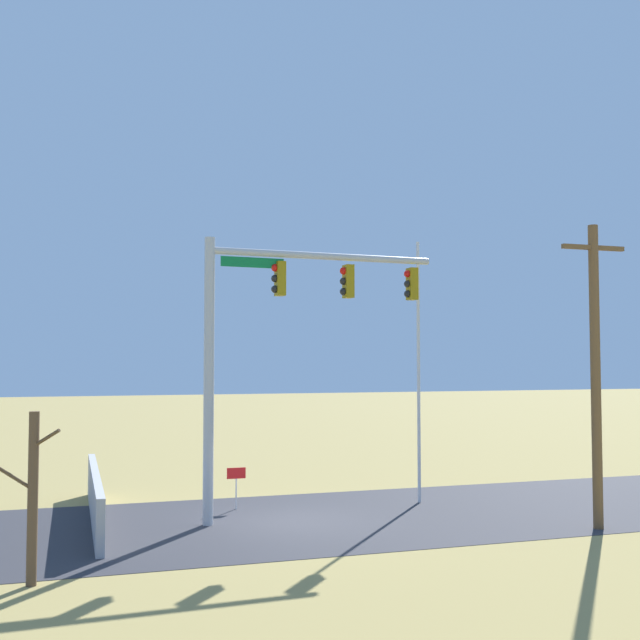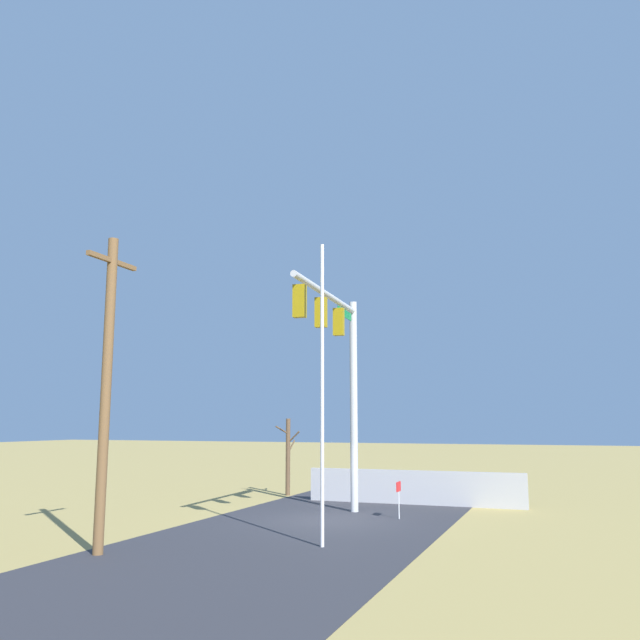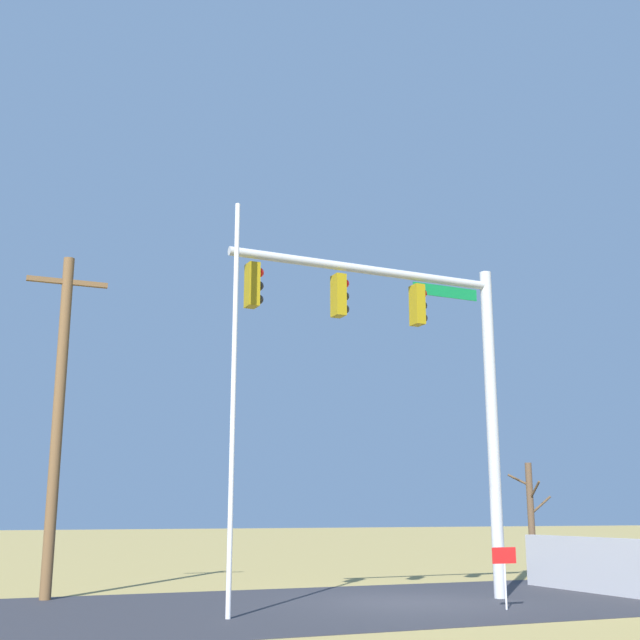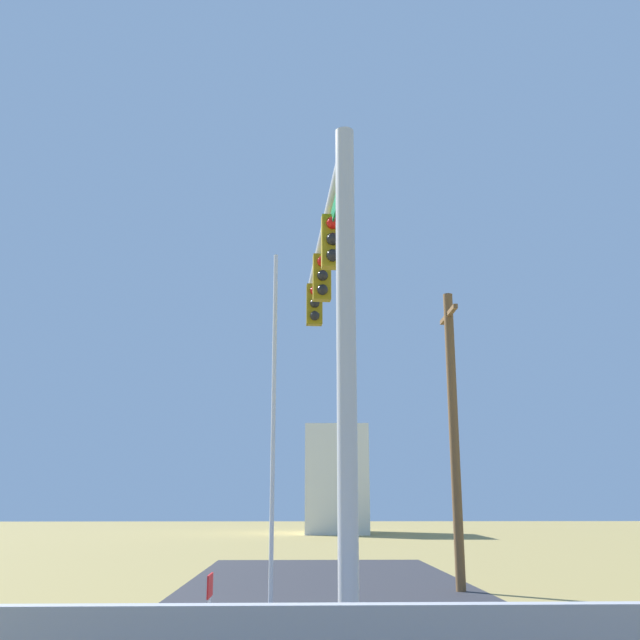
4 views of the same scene
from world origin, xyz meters
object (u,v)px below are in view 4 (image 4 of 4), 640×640
signal_mast (333,307)px  flagpole (273,421)px  distant_building (337,480)px  open_sign (210,597)px  utility_pole (454,429)px

signal_mast → flagpole: size_ratio=0.95×
signal_mast → flagpole: (-4.90, -1.15, -1.40)m
signal_mast → distant_building: bearing=176.9°
flagpole → distant_building: flagpole is taller
open_sign → distant_building: size_ratio=0.15×
flagpole → distant_building: bearing=174.9°
utility_pole → open_sign: (8.46, -5.47, -3.24)m
signal_mast → distant_building: (-44.77, 2.40, -1.52)m
flagpole → distant_building: 40.03m
open_sign → distant_building: 45.77m
utility_pole → open_sign: 10.58m
signal_mast → open_sign: bearing=-69.0°
flagpole → utility_pole: size_ratio=1.02×
open_sign → distant_building: (-45.47, 4.23, 3.02)m
signal_mast → utility_pole: 8.66m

